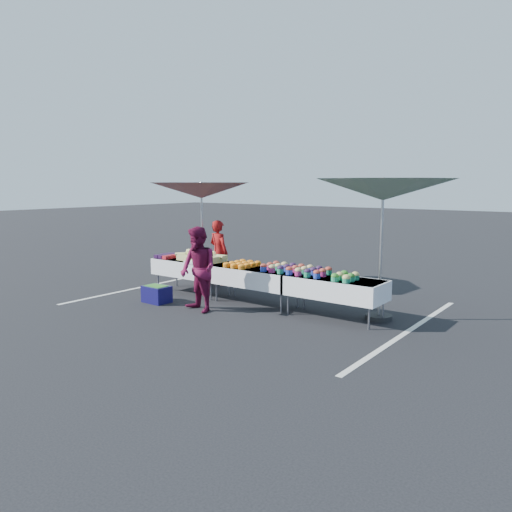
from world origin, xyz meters
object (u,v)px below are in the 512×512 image
Objects in this scene: table_left at (192,267)px; table_right at (335,287)px; customer at (198,270)px; umbrella_right at (383,191)px; storage_bin at (157,294)px; umbrella_left at (201,191)px; vendor at (219,253)px; table_center at (256,276)px.

table_left is 3.60m from table_right.
customer reaches higher than table_right.
umbrella_right reaches higher than customer.
table_left and table_right have the same top height.
umbrella_right is 5.00m from storage_bin.
umbrella_left is 2.89m from storage_bin.
vendor is 4.75m from umbrella_right.
umbrella_right is at bearing 41.29° from customer.
table_left is 1.00× the size of table_center.
umbrella_left reaches higher than storage_bin.
umbrella_right is at bearing -4.83° from umbrella_left.
table_center and table_right have the same top height.
table_right is at bearing -11.22° from umbrella_left.
customer is 2.96m from umbrella_left.
table_left is 1.80m from table_center.
table_left is at bearing 180.00° from table_right.
storage_bin is at bearing -160.24° from umbrella_right.
vendor is 1.54m from umbrella_left.
table_left is at bearing -61.59° from umbrella_left.
storage_bin is (0.19, -2.20, -0.61)m from vendor.
table_right is 3.74m from storage_bin.
table_right is 1.93m from umbrella_right.
umbrella_right reaches higher than table_left.
umbrella_left is at bearing 51.00° from vendor.
table_center is 3.08m from umbrella_right.
table_right is at bearing 0.00° from table_center.
umbrella_left is (-1.70, 1.94, 1.45)m from customer.
vendor is at bearing 96.05° from storage_bin.
umbrella_left reaches higher than table_center.
table_right is at bearing -150.26° from umbrella_right.
vendor reaches higher than storage_bin.
umbrella_right reaches higher than vendor.
umbrella_right is (0.70, 0.40, 1.75)m from table_right.
table_center is at bearing -170.91° from umbrella_right.
storage_bin is at bearing -147.20° from table_center.
customer is 0.59× the size of umbrella_right.
umbrella_left is (-0.43, 0.80, 1.69)m from table_left.
table_right is 4.45m from umbrella_left.
table_right is 1.18× the size of vendor.
umbrella_right is at bearing 9.09° from table_center.
table_left is 1.00× the size of table_right.
umbrella_right is at bearing 5.31° from table_left.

